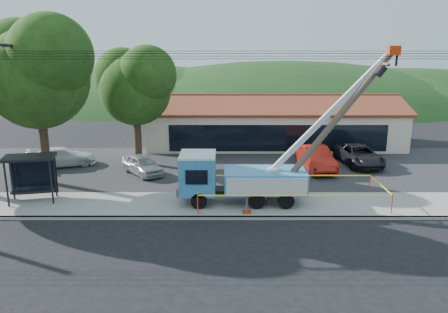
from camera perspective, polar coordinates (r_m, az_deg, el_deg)
ground at (r=21.25m, az=1.28°, el=-10.36°), size 120.00×120.00×0.00m
curb at (r=23.15m, az=1.17°, el=-8.02°), size 60.00×0.25×0.15m
sidewalk at (r=24.91m, az=1.08°, el=-6.35°), size 60.00×4.00×0.15m
parking_lot at (r=32.53m, az=0.83°, el=-1.41°), size 60.00×12.00×0.10m
strip_mall at (r=40.15m, az=6.42°, el=4.21°), size 22.50×8.53×4.67m
tree_west_near at (r=29.67m, az=-23.29°, el=10.59°), size 7.56×6.72×10.80m
tree_lot at (r=33.07m, az=-11.55°, el=9.43°), size 6.30×5.60×8.94m
hill_west at (r=76.23m, az=-11.07°, el=7.38°), size 78.40×56.00×28.00m
hill_center at (r=75.56m, az=8.05°, el=7.45°), size 89.60×64.00×32.00m
hill_east at (r=80.79m, az=22.34°, el=6.96°), size 72.80×52.00×26.00m
utility_truck at (r=24.71m, az=2.05°, el=-2.56°), size 11.77×3.83×8.71m
leaning_pole at (r=24.57m, az=14.25°, el=4.41°), size 6.64×2.01×8.68m
bus_shelter at (r=27.18m, az=-23.92°, el=-1.33°), size 3.06×2.25×2.67m
caution_tape at (r=25.22m, az=8.60°, el=-4.19°), size 10.39×3.70×1.07m
car_silver at (r=31.24m, az=-10.57°, el=-2.43°), size 3.72×4.12×1.36m
car_red at (r=32.52m, az=11.79°, el=-1.82°), size 2.29×5.25×1.68m
car_white at (r=34.89m, az=-20.27°, el=-1.31°), size 5.19×3.57×1.39m
car_dark at (r=34.66m, az=17.12°, el=-1.16°), size 2.99×5.53×1.47m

